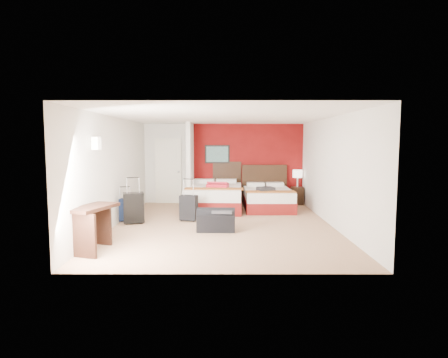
{
  "coord_description": "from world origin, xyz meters",
  "views": [
    {
      "loc": [
        0.04,
        -8.51,
        1.91
      ],
      "look_at": [
        0.02,
        0.8,
        1.0
      ],
      "focal_mm": 29.8,
      "sensor_mm": 36.0,
      "label": 1
    }
  ],
  "objects_px": {
    "table_lamp": "(297,178)",
    "suitcase_charcoal": "(189,209)",
    "bed_right": "(268,199)",
    "duffel_bag": "(216,221)",
    "suitcase_black": "(134,209)",
    "suitcase_navy": "(125,211)",
    "bed_left": "(215,198)",
    "red_suitcase_open": "(218,185)",
    "nightstand": "(297,196)",
    "desk": "(93,228)"
  },
  "relations": [
    {
      "from": "suitcase_navy",
      "to": "suitcase_charcoal",
      "type": "bearing_deg",
      "value": -15.02
    },
    {
      "from": "red_suitcase_open",
      "to": "desk",
      "type": "bearing_deg",
      "value": -106.5
    },
    {
      "from": "bed_right",
      "to": "suitcase_charcoal",
      "type": "distance_m",
      "value": 2.69
    },
    {
      "from": "red_suitcase_open",
      "to": "nightstand",
      "type": "relative_size",
      "value": 1.49
    },
    {
      "from": "red_suitcase_open",
      "to": "nightstand",
      "type": "height_order",
      "value": "red_suitcase_open"
    },
    {
      "from": "suitcase_charcoal",
      "to": "duffel_bag",
      "type": "xyz_separation_m",
      "value": [
        0.69,
        -1.03,
        -0.09
      ]
    },
    {
      "from": "duffel_bag",
      "to": "suitcase_navy",
      "type": "bearing_deg",
      "value": 157.48
    },
    {
      "from": "bed_right",
      "to": "nightstand",
      "type": "height_order",
      "value": "bed_right"
    },
    {
      "from": "red_suitcase_open",
      "to": "suitcase_black",
      "type": "bearing_deg",
      "value": -125.77
    },
    {
      "from": "suitcase_navy",
      "to": "bed_left",
      "type": "bearing_deg",
      "value": 21.43
    },
    {
      "from": "suitcase_navy",
      "to": "duffel_bag",
      "type": "distance_m",
      "value": 2.43
    },
    {
      "from": "bed_left",
      "to": "suitcase_navy",
      "type": "distance_m",
      "value": 2.72
    },
    {
      "from": "bed_right",
      "to": "desk",
      "type": "bearing_deg",
      "value": -130.72
    },
    {
      "from": "nightstand",
      "to": "suitcase_charcoal",
      "type": "relative_size",
      "value": 0.9
    },
    {
      "from": "bed_left",
      "to": "duffel_bag",
      "type": "xyz_separation_m",
      "value": [
        0.11,
        -2.66,
        -0.13
      ]
    },
    {
      "from": "nightstand",
      "to": "bed_left",
      "type": "bearing_deg",
      "value": -153.81
    },
    {
      "from": "nightstand",
      "to": "bed_right",
      "type": "bearing_deg",
      "value": -132.3
    },
    {
      "from": "suitcase_charcoal",
      "to": "suitcase_navy",
      "type": "height_order",
      "value": "suitcase_charcoal"
    },
    {
      "from": "table_lamp",
      "to": "suitcase_navy",
      "type": "distance_m",
      "value": 5.35
    },
    {
      "from": "bed_right",
      "to": "duffel_bag",
      "type": "height_order",
      "value": "bed_right"
    },
    {
      "from": "bed_left",
      "to": "bed_right",
      "type": "xyz_separation_m",
      "value": [
        1.54,
        0.01,
        -0.05
      ]
    },
    {
      "from": "suitcase_navy",
      "to": "duffel_bag",
      "type": "bearing_deg",
      "value": -40.68
    },
    {
      "from": "red_suitcase_open",
      "to": "suitcase_charcoal",
      "type": "height_order",
      "value": "red_suitcase_open"
    },
    {
      "from": "bed_left",
      "to": "nightstand",
      "type": "bearing_deg",
      "value": 21.11
    },
    {
      "from": "suitcase_black",
      "to": "suitcase_navy",
      "type": "relative_size",
      "value": 1.33
    },
    {
      "from": "desk",
      "to": "bed_right",
      "type": "bearing_deg",
      "value": 67.37
    },
    {
      "from": "bed_right",
      "to": "desk",
      "type": "height_order",
      "value": "desk"
    },
    {
      "from": "bed_right",
      "to": "suitcase_charcoal",
      "type": "relative_size",
      "value": 3.16
    },
    {
      "from": "suitcase_black",
      "to": "duffel_bag",
      "type": "xyz_separation_m",
      "value": [
        1.97,
        -0.73,
        -0.15
      ]
    },
    {
      "from": "bed_left",
      "to": "suitcase_charcoal",
      "type": "relative_size",
      "value": 3.68
    },
    {
      "from": "red_suitcase_open",
      "to": "suitcase_black",
      "type": "distance_m",
      "value": 2.71
    },
    {
      "from": "bed_right",
      "to": "suitcase_charcoal",
      "type": "bearing_deg",
      "value": -142.51
    },
    {
      "from": "suitcase_black",
      "to": "red_suitcase_open",
      "type": "bearing_deg",
      "value": 26.61
    },
    {
      "from": "nightstand",
      "to": "duffel_bag",
      "type": "xyz_separation_m",
      "value": [
        -2.44,
        -3.52,
        -0.06
      ]
    },
    {
      "from": "table_lamp",
      "to": "duffel_bag",
      "type": "distance_m",
      "value": 4.33
    },
    {
      "from": "suitcase_charcoal",
      "to": "duffel_bag",
      "type": "height_order",
      "value": "suitcase_charcoal"
    },
    {
      "from": "red_suitcase_open",
      "to": "duffel_bag",
      "type": "xyz_separation_m",
      "value": [
        0.01,
        -2.56,
        -0.51
      ]
    },
    {
      "from": "nightstand",
      "to": "suitcase_black",
      "type": "relative_size",
      "value": 0.76
    },
    {
      "from": "bed_right",
      "to": "suitcase_black",
      "type": "distance_m",
      "value": 3.92
    },
    {
      "from": "suitcase_charcoal",
      "to": "table_lamp",
      "type": "bearing_deg",
      "value": 51.89
    },
    {
      "from": "bed_left",
      "to": "desk",
      "type": "relative_size",
      "value": 2.29
    },
    {
      "from": "suitcase_black",
      "to": "desk",
      "type": "distance_m",
      "value": 2.24
    },
    {
      "from": "bed_right",
      "to": "suitcase_navy",
      "type": "height_order",
      "value": "bed_right"
    },
    {
      "from": "bed_left",
      "to": "nightstand",
      "type": "height_order",
      "value": "bed_left"
    },
    {
      "from": "table_lamp",
      "to": "suitcase_charcoal",
      "type": "relative_size",
      "value": 0.88
    },
    {
      "from": "red_suitcase_open",
      "to": "duffel_bag",
      "type": "relative_size",
      "value": 0.98
    },
    {
      "from": "suitcase_black",
      "to": "suitcase_navy",
      "type": "bearing_deg",
      "value": 120.57
    },
    {
      "from": "table_lamp",
      "to": "duffel_bag",
      "type": "xyz_separation_m",
      "value": [
        -2.44,
        -3.52,
        -0.6
      ]
    },
    {
      "from": "table_lamp",
      "to": "suitcase_navy",
      "type": "xyz_separation_m",
      "value": [
        -4.67,
        -2.55,
        -0.54
      ]
    },
    {
      "from": "suitcase_black",
      "to": "duffel_bag",
      "type": "relative_size",
      "value": 0.86
    }
  ]
}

